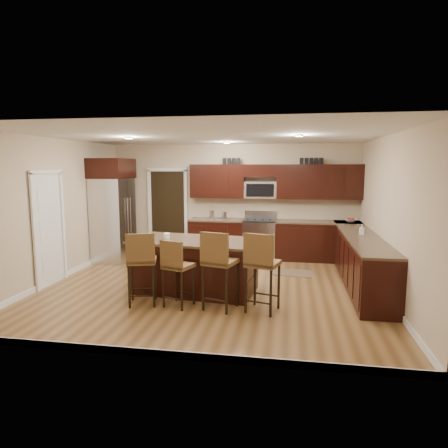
% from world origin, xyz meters
% --- Properties ---
extents(floor, '(6.00, 6.00, 0.00)m').
position_xyz_m(floor, '(0.00, 0.00, 0.00)').
color(floor, brown).
rests_on(floor, ground).
extents(ceiling, '(6.00, 6.00, 0.00)m').
position_xyz_m(ceiling, '(0.00, 0.00, 2.70)').
color(ceiling, silver).
rests_on(ceiling, wall_back).
extents(wall_back, '(6.00, 0.00, 6.00)m').
position_xyz_m(wall_back, '(0.00, 2.75, 1.35)').
color(wall_back, '#C2AC8C').
rests_on(wall_back, floor).
extents(wall_left, '(0.00, 5.50, 5.50)m').
position_xyz_m(wall_left, '(-3.00, 0.00, 1.35)').
color(wall_left, '#C2AC8C').
rests_on(wall_left, floor).
extents(wall_right, '(0.00, 5.50, 5.50)m').
position_xyz_m(wall_right, '(3.00, 0.00, 1.35)').
color(wall_right, '#C2AC8C').
rests_on(wall_right, floor).
extents(base_cabinets, '(4.02, 3.96, 0.92)m').
position_xyz_m(base_cabinets, '(1.90, 1.45, 0.46)').
color(base_cabinets, black).
rests_on(base_cabinets, floor).
extents(upper_cabinets, '(4.00, 0.33, 0.80)m').
position_xyz_m(upper_cabinets, '(1.04, 2.58, 1.84)').
color(upper_cabinets, black).
rests_on(upper_cabinets, wall_back).
extents(range, '(0.76, 0.64, 1.11)m').
position_xyz_m(range, '(0.68, 2.45, 0.47)').
color(range, silver).
rests_on(range, floor).
extents(microwave, '(0.76, 0.31, 0.40)m').
position_xyz_m(microwave, '(0.68, 2.60, 1.62)').
color(microwave, silver).
rests_on(microwave, upper_cabinets).
extents(doorway, '(0.85, 0.03, 2.06)m').
position_xyz_m(doorway, '(-1.65, 2.73, 1.03)').
color(doorway, black).
rests_on(doorway, floor).
extents(pantry_door, '(0.03, 0.80, 2.04)m').
position_xyz_m(pantry_door, '(-2.98, -0.30, 1.02)').
color(pantry_door, white).
rests_on(pantry_door, floor).
extents(letter_decor, '(2.20, 0.03, 0.15)m').
position_xyz_m(letter_decor, '(0.90, 2.58, 2.29)').
color(letter_decor, black).
rests_on(letter_decor, upper_cabinets).
extents(island, '(2.27, 1.37, 0.92)m').
position_xyz_m(island, '(-0.24, -0.26, 0.43)').
color(island, black).
rests_on(island, floor).
extents(stool_left, '(0.54, 0.54, 1.17)m').
position_xyz_m(stool_left, '(-0.89, -1.10, 0.73)').
color(stool_left, brown).
rests_on(stool_left, floor).
extents(stool_mid, '(0.50, 0.50, 1.07)m').
position_xyz_m(stool_mid, '(-0.34, -1.10, 0.67)').
color(stool_mid, brown).
rests_on(stool_mid, floor).
extents(stool_right, '(0.56, 0.56, 1.22)m').
position_xyz_m(stool_right, '(0.33, -1.11, 0.76)').
color(stool_right, brown).
rests_on(stool_right, floor).
extents(refrigerator, '(0.79, 1.01, 2.35)m').
position_xyz_m(refrigerator, '(-2.62, 1.65, 1.20)').
color(refrigerator, silver).
rests_on(refrigerator, floor).
extents(floor_mat, '(0.87, 0.64, 0.01)m').
position_xyz_m(floor_mat, '(1.48, 1.20, 0.01)').
color(floor_mat, brown).
rests_on(floor_mat, floor).
extents(fruit_bowl, '(0.35, 0.35, 0.07)m').
position_xyz_m(fruit_bowl, '(2.75, 2.45, 0.95)').
color(fruit_bowl, silver).
rests_on(fruit_bowl, base_cabinets).
extents(soap_bottle, '(0.10, 0.10, 0.19)m').
position_xyz_m(soap_bottle, '(2.70, 0.73, 1.02)').
color(soap_bottle, '#B2B2B2').
rests_on(soap_bottle, base_cabinets).
extents(canister_tall, '(0.12, 0.12, 0.20)m').
position_xyz_m(canister_tall, '(-0.47, 2.45, 1.02)').
color(canister_tall, silver).
rests_on(canister_tall, base_cabinets).
extents(canister_short, '(0.11, 0.11, 0.17)m').
position_xyz_m(canister_short, '(-0.16, 2.45, 1.01)').
color(canister_short, silver).
rests_on(canister_short, base_cabinets).
extents(island_jar, '(0.10, 0.10, 0.10)m').
position_xyz_m(island_jar, '(-0.74, -0.26, 0.97)').
color(island_jar, white).
rests_on(island_jar, island).
extents(stool_extra, '(0.56, 0.56, 1.22)m').
position_xyz_m(stool_extra, '(0.98, -1.11, 0.76)').
color(stool_extra, brown).
rests_on(stool_extra, floor).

